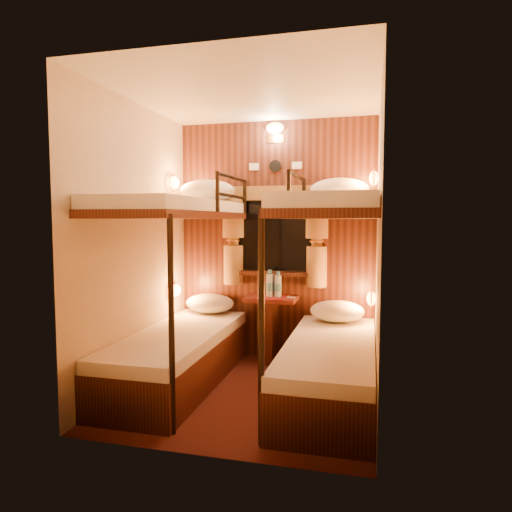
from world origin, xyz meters
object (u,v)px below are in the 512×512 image
(bottle_left, at_px, (270,285))
(bunk_right, at_px, (330,328))
(table, at_px, (271,320))
(bunk_left, at_px, (179,319))
(bottle_right, at_px, (278,286))

(bottle_left, bearing_deg, bunk_right, -49.70)
(table, relative_size, bottle_left, 2.43)
(bunk_left, xyz_separation_m, bottle_right, (0.71, 0.78, 0.20))
(bunk_left, relative_size, bunk_right, 1.00)
(bunk_right, bearing_deg, bottle_left, 130.30)
(bunk_left, relative_size, bottle_right, 7.43)
(table, distance_m, bottle_left, 0.35)
(bottle_right, bearing_deg, bunk_right, -53.30)
(bunk_right, distance_m, bottle_right, 1.00)
(bunk_left, bearing_deg, bunk_right, 0.00)
(bottle_left, bearing_deg, table, -3.18)
(table, relative_size, bottle_right, 2.56)
(bunk_right, height_order, table, bunk_right)
(bottle_right, bearing_deg, table, -178.29)
(bunk_right, relative_size, bottle_left, 7.04)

